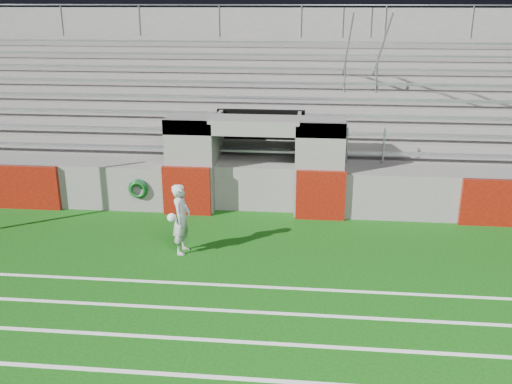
# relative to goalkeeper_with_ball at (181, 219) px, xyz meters

# --- Properties ---
(ground) EXTENTS (90.00, 90.00, 0.00)m
(ground) POSITION_rel_goalkeeper_with_ball_xyz_m (1.39, -0.52, -0.83)
(ground) COLOR #0E460B
(ground) RESTS_ON ground
(stadium_structure) EXTENTS (26.00, 8.48, 5.42)m
(stadium_structure) POSITION_rel_goalkeeper_with_ball_xyz_m (1.39, 7.45, 0.66)
(stadium_structure) COLOR slate
(stadium_structure) RESTS_ON ground
(goalkeeper_with_ball) EXTENTS (0.49, 0.67, 1.66)m
(goalkeeper_with_ball) POSITION_rel_goalkeeper_with_ball_xyz_m (0.00, 0.00, 0.00)
(goalkeeper_with_ball) COLOR #AFB3B9
(goalkeeper_with_ball) RESTS_ON ground
(hose_coil) EXTENTS (0.56, 0.15, 0.56)m
(hose_coil) POSITION_rel_goalkeeper_with_ball_xyz_m (-1.76, 2.41, -0.14)
(hose_coil) COLOR #0D431E
(hose_coil) RESTS_ON ground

